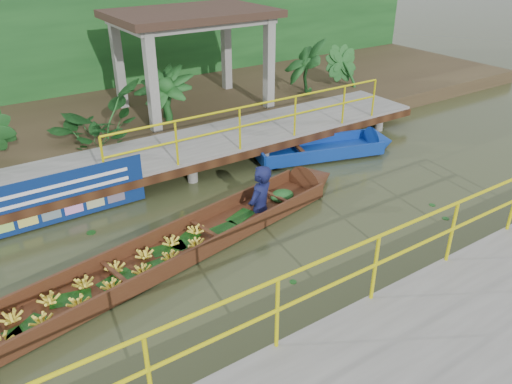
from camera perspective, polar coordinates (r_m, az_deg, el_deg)
ground at (r=9.08m, az=-4.98°, el=-6.67°), size 80.00×80.00×0.00m
land_strip at (r=15.37m, az=-18.97°, el=7.64°), size 30.00×8.00×0.45m
far_dock at (r=11.63m, az=-13.31°, el=3.44°), size 16.00×2.06×1.66m
near_dock at (r=7.02m, az=20.87°, el=-17.83°), size 18.00×2.40×1.73m
pavilion at (r=14.66m, az=-7.40°, el=18.48°), size 4.40×3.00×3.00m
foliage_backdrop at (r=17.29m, az=-22.35°, el=15.36°), size 30.00×0.80×4.00m
vendor_boat at (r=8.97m, az=-8.21°, el=-4.96°), size 9.31×2.64×2.33m
moored_blue_boat at (r=13.17m, az=10.76°, el=5.11°), size 3.85×1.94×0.89m
blue_banner at (r=10.32m, az=-21.24°, el=-0.52°), size 3.27×0.04×1.02m
tropical_plants at (r=13.50m, az=-10.87°, el=10.55°), size 14.27×1.27×1.58m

